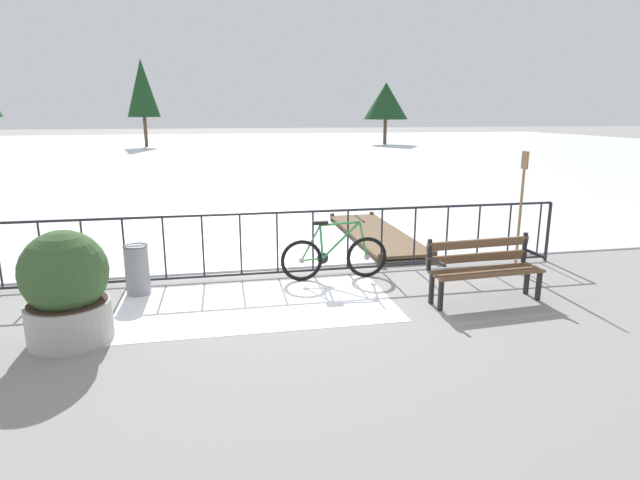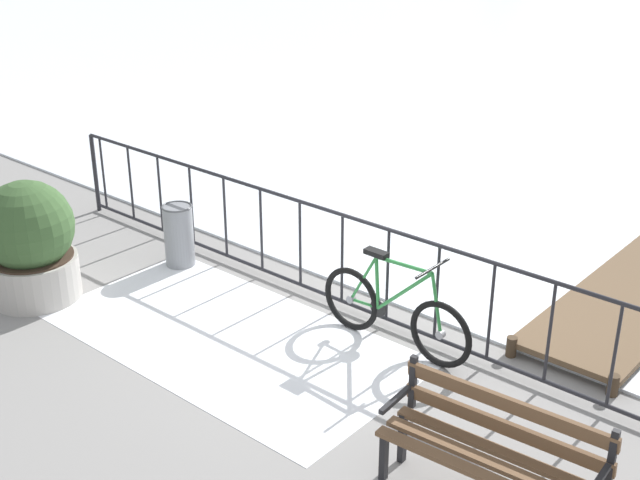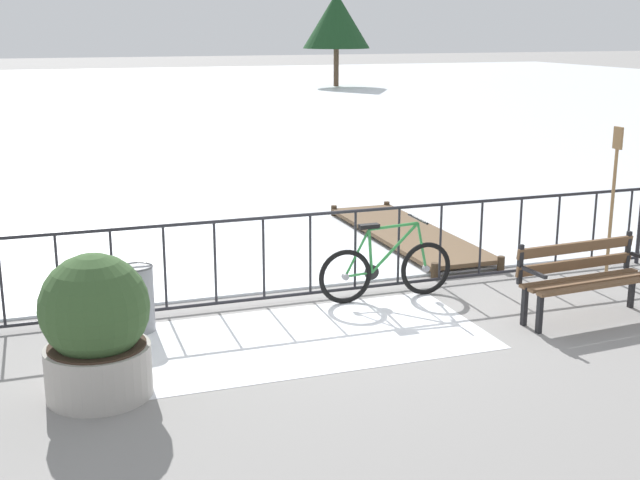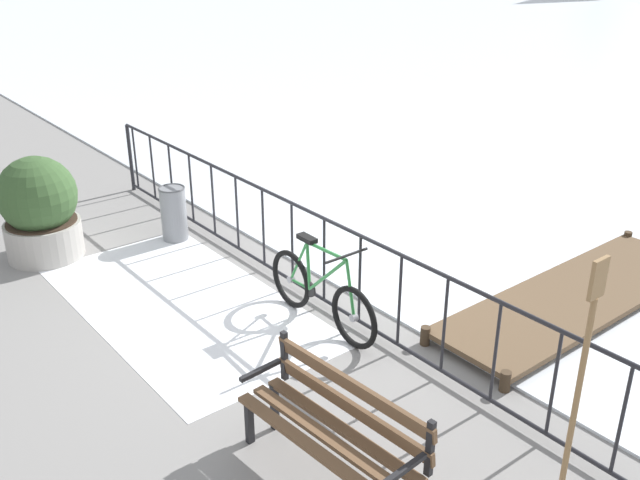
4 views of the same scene
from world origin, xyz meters
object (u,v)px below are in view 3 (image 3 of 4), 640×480
Objects in this scene: park_bench at (584,274)px; oar_upright at (613,193)px; trash_bin at (138,298)px; bicycle_near_railing at (386,269)px; planter_with_shrub at (96,328)px.

oar_upright reaches higher than park_bench.
oar_upright is (6.00, -0.07, 0.76)m from trash_bin.
bicycle_near_railing is 3.15m from oar_upright.
trash_bin is at bearing -177.65° from bicycle_near_railing.
trash_bin is (-4.78, 1.21, -0.14)m from park_bench.
park_bench is at bearing 3.50° from planter_with_shrub.
park_bench is 5.34m from planter_with_shrub.
oar_upright is (1.22, 1.13, 0.63)m from park_bench.
oar_upright is at bearing -0.71° from trash_bin.
bicycle_near_railing is 1.31× the size of planter_with_shrub.
planter_with_shrub reaches higher than trash_bin.
oar_upright is at bearing 12.55° from planter_with_shrub.
planter_with_shrub is at bearing -109.88° from trash_bin.
bicycle_near_railing is 1.05× the size of park_bench.
park_bench reaches higher than trash_bin.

